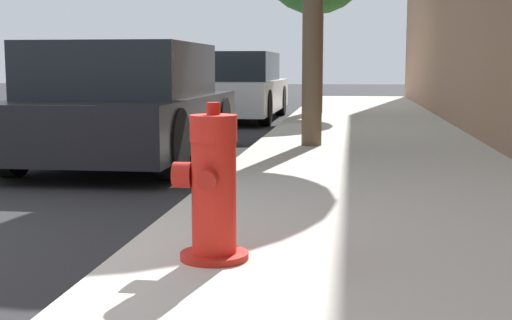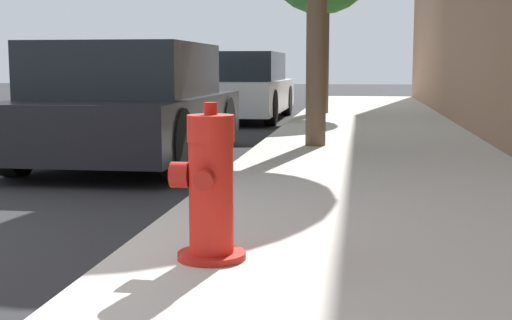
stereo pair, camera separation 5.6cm
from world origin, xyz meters
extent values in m
cube|color=beige|center=(3.43, 0.00, 0.06)|extent=(2.88, 40.00, 0.12)
cylinder|color=red|center=(2.52, 0.13, 0.13)|extent=(0.35, 0.35, 0.03)
cylinder|color=red|center=(2.52, 0.13, 0.43)|extent=(0.22, 0.22, 0.56)
cylinder|color=red|center=(2.52, 0.13, 0.78)|extent=(0.24, 0.24, 0.13)
cylinder|color=red|center=(2.52, 0.13, 0.88)|extent=(0.07, 0.07, 0.06)
cylinder|color=red|center=(2.52, -0.02, 0.54)|extent=(0.10, 0.08, 0.10)
cylinder|color=red|center=(2.52, 0.28, 0.54)|extent=(0.10, 0.08, 0.10)
cylinder|color=red|center=(2.37, 0.13, 0.54)|extent=(0.09, 0.13, 0.13)
cube|color=black|center=(0.70, 4.46, 0.47)|extent=(1.79, 3.89, 0.56)
cube|color=black|center=(0.70, 4.30, 1.04)|extent=(1.65, 2.14, 0.59)
cylinder|color=black|center=(-0.12, 5.66, 0.35)|extent=(0.20, 0.69, 0.69)
cylinder|color=black|center=(1.51, 5.66, 0.35)|extent=(0.20, 0.69, 0.69)
cylinder|color=black|center=(-0.12, 3.25, 0.35)|extent=(0.20, 0.69, 0.69)
cylinder|color=black|center=(1.51, 3.25, 0.35)|extent=(0.20, 0.69, 0.69)
cube|color=silver|center=(0.80, 11.04, 0.49)|extent=(1.81, 4.51, 0.61)
cube|color=black|center=(0.80, 10.86, 1.08)|extent=(1.67, 2.48, 0.56)
cylinder|color=black|center=(-0.03, 12.44, 0.33)|extent=(0.20, 0.66, 0.66)
cylinder|color=black|center=(1.63, 12.44, 0.33)|extent=(0.20, 0.66, 0.66)
cylinder|color=black|center=(-0.03, 9.64, 0.33)|extent=(0.20, 0.66, 0.66)
cylinder|color=black|center=(1.63, 9.64, 0.33)|extent=(0.20, 0.66, 0.66)
cylinder|color=brown|center=(2.71, 5.43, 1.48)|extent=(0.25, 0.25, 2.72)
cylinder|color=brown|center=(2.42, 11.59, 1.33)|extent=(0.34, 0.34, 2.42)
camera|label=1|loc=(3.20, -3.31, 1.09)|focal=50.00mm
camera|label=2|loc=(3.26, -3.31, 1.09)|focal=50.00mm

